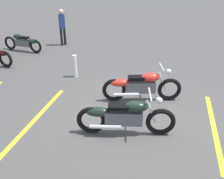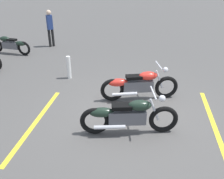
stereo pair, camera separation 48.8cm
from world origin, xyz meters
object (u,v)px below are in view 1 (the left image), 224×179
motorcycle_row_far_left (23,42)px  motorcycle_dark_foreground (123,116)px  motorcycle_bright_foreground (140,86)px  bystander_near_row (62,25)px  bollard_post (75,66)px

motorcycle_row_far_left → motorcycle_dark_foreground: bearing=146.0°
motorcycle_bright_foreground → bystander_near_row: 6.31m
motorcycle_bright_foreground → motorcycle_dark_foreground: (0.07, 1.65, 0.00)m
motorcycle_dark_foreground → bystander_near_row: bearing=112.7°
motorcycle_bright_foreground → motorcycle_dark_foreground: size_ratio=0.98×
motorcycle_row_far_left → bystander_near_row: size_ratio=1.19×
motorcycle_bright_foreground → bollard_post: 2.64m
motorcycle_bright_foreground → bollard_post: bearing=139.1°
motorcycle_bright_foreground → motorcycle_dark_foreground: same height
motorcycle_bright_foreground → bollard_post: (2.43, -1.03, -0.07)m
motorcycle_row_far_left → bollard_post: bearing=154.7°
motorcycle_bright_foreground → motorcycle_row_far_left: 6.52m
motorcycle_dark_foreground → bystander_near_row: (4.45, -6.02, 0.47)m
motorcycle_bright_foreground → bystander_near_row: bystander_near_row is taller
bollard_post → motorcycle_bright_foreground: bearing=157.0°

